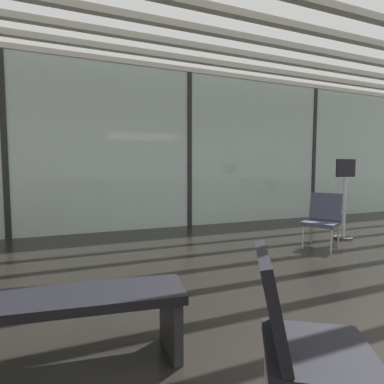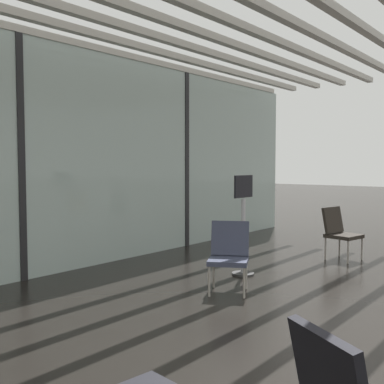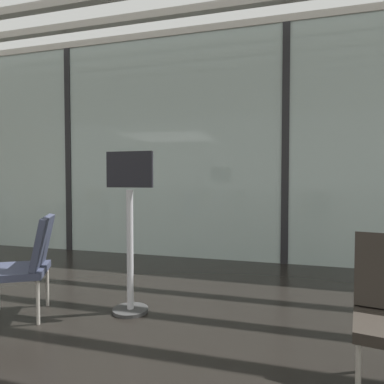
{
  "view_description": "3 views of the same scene",
  "coord_description": "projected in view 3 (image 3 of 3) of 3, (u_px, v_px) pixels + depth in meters",
  "views": [
    {
      "loc": [
        -2.29,
        -0.9,
        1.25
      ],
      "look_at": [
        -0.15,
        4.63,
        0.8
      ],
      "focal_mm": 27.39,
      "sensor_mm": 36.0,
      "label": 1
    },
    {
      "loc": [
        -3.4,
        -0.6,
        1.6
      ],
      "look_at": [
        1.57,
        3.45,
        1.21
      ],
      "focal_mm": 43.29,
      "sensor_mm": 36.0,
      "label": 2
    },
    {
      "loc": [
        3.52,
        0.27,
        1.2
      ],
      "look_at": [
        1.64,
        6.97,
        0.93
      ],
      "focal_mm": 31.57,
      "sensor_mm": 36.0,
      "label": 3
    }
  ],
  "objects": [
    {
      "name": "glass_curtain_wall",
      "position": [
        70.0,
        150.0,
        5.67
      ],
      "size": [
        14.0,
        0.08,
        3.35
      ],
      "primitive_type": "cube",
      "color": "#A3B7B2",
      "rests_on": "ground"
    },
    {
      "name": "window_mullion_1",
      "position": [
        70.0,
        150.0,
        5.67
      ],
      "size": [
        0.1,
        0.12,
        3.35
      ],
      "primitive_type": "cube",
      "color": "black",
      "rests_on": "ground"
    },
    {
      "name": "window_mullion_2",
      "position": [
        285.0,
        145.0,
        4.73
      ],
      "size": [
        0.1,
        0.12,
        3.35
      ],
      "primitive_type": "cube",
      "color": "black",
      "rests_on": "ground"
    },
    {
      "name": "parked_airplane",
      "position": [
        180.0,
        155.0,
        10.99
      ],
      "size": [
        11.28,
        3.97,
        3.97
      ],
      "color": "silver",
      "rests_on": "ground"
    },
    {
      "name": "lounge_chair_7",
      "position": [
        27.0,
        260.0,
        2.93
      ],
      "size": [
        0.69,
        0.67,
        0.87
      ],
      "rotation": [
        0.0,
        0.0,
        5.22
      ],
      "color": "#33384C",
      "rests_on": "ground"
    },
    {
      "name": "info_sign",
      "position": [
        130.0,
        237.0,
        3.01
      ],
      "size": [
        0.44,
        0.32,
        1.44
      ],
      "color": "#333333",
      "rests_on": "ground"
    }
  ]
}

